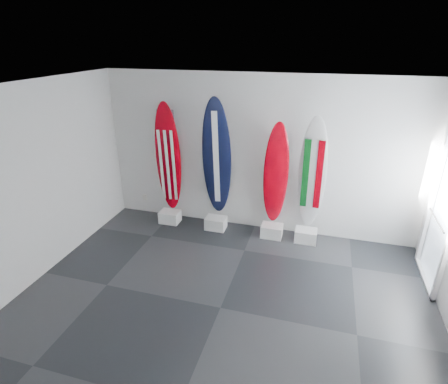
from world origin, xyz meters
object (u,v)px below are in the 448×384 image
(surfboard_navy, at_px, (217,159))
(surfboard_italy, at_px, (312,174))
(surfboard_usa, at_px, (168,158))
(surfboard_swiss, at_px, (276,175))

(surfboard_navy, relative_size, surfboard_italy, 1.12)
(surfboard_usa, bearing_deg, surfboard_swiss, -5.18)
(surfboard_navy, height_order, surfboard_swiss, surfboard_navy)
(surfboard_navy, relative_size, surfboard_swiss, 1.21)
(surfboard_swiss, bearing_deg, surfboard_italy, -12.57)
(surfboard_navy, bearing_deg, surfboard_swiss, -7.49)
(surfboard_italy, bearing_deg, surfboard_swiss, -175.85)
(surfboard_usa, bearing_deg, surfboard_italy, -5.18)
(surfboard_swiss, bearing_deg, surfboard_usa, 167.43)
(surfboard_swiss, height_order, surfboard_italy, surfboard_italy)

